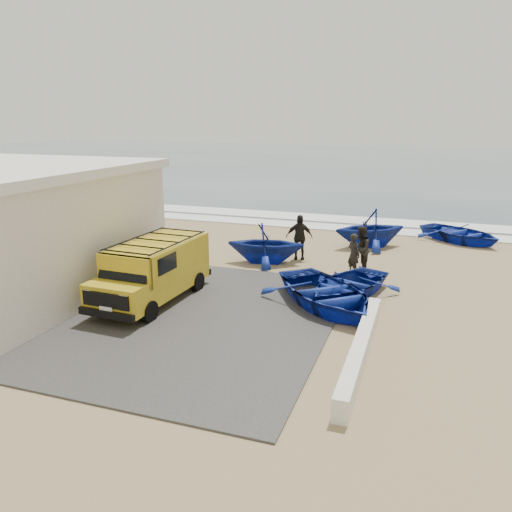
% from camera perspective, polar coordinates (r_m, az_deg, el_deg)
% --- Properties ---
extents(ground, '(160.00, 160.00, 0.00)m').
position_cam_1_polar(ground, '(16.87, -3.83, -4.63)').
color(ground, '#9B825A').
extents(slab, '(12.00, 10.00, 0.05)m').
position_cam_1_polar(slab, '(16.10, -13.25, -5.94)').
color(slab, '#42403D').
rests_on(slab, ground).
extents(ocean, '(180.00, 88.00, 0.01)m').
position_cam_1_polar(ocean, '(71.07, 14.34, 10.35)').
color(ocean, '#385166').
rests_on(ocean, ground).
extents(surf_line, '(180.00, 1.60, 0.06)m').
position_cam_1_polar(surf_line, '(27.89, 5.83, 3.48)').
color(surf_line, white).
rests_on(surf_line, ground).
extents(surf_wash, '(180.00, 2.20, 0.04)m').
position_cam_1_polar(surf_wash, '(30.28, 6.95, 4.38)').
color(surf_wash, white).
rests_on(surf_wash, ground).
extents(parapet, '(0.35, 6.00, 0.55)m').
position_cam_1_polar(parapet, '(12.87, 11.90, -10.27)').
color(parapet, silver).
rests_on(parapet, ground).
extents(van, '(2.07, 4.78, 2.02)m').
position_cam_1_polar(van, '(16.47, -11.60, -1.45)').
color(van, gold).
rests_on(van, ground).
extents(boat_near_left, '(5.42, 5.57, 0.94)m').
position_cam_1_polar(boat_near_left, '(15.94, 7.95, -4.18)').
color(boat_near_left, navy).
rests_on(boat_near_left, ground).
extents(boat_near_right, '(3.94, 4.52, 0.78)m').
position_cam_1_polar(boat_near_right, '(17.09, 10.36, -3.21)').
color(boat_near_right, navy).
rests_on(boat_near_right, ground).
extents(boat_mid_left, '(3.59, 3.25, 1.65)m').
position_cam_1_polar(boat_mid_left, '(20.50, 1.11, 1.47)').
color(boat_mid_left, navy).
rests_on(boat_mid_left, ground).
extents(boat_far_left, '(4.44, 4.31, 1.78)m').
position_cam_1_polar(boat_far_left, '(23.66, 12.90, 3.14)').
color(boat_far_left, navy).
rests_on(boat_far_left, ground).
extents(boat_far_right, '(4.95, 4.76, 0.84)m').
position_cam_1_polar(boat_far_right, '(26.07, 22.29, 2.42)').
color(boat_far_right, navy).
rests_on(boat_far_right, ground).
extents(fisherman_front, '(0.69, 0.67, 1.60)m').
position_cam_1_polar(fisherman_front, '(19.35, 11.10, 0.23)').
color(fisherman_front, black).
rests_on(fisherman_front, ground).
extents(fisherman_middle, '(0.69, 0.88, 1.79)m').
position_cam_1_polar(fisherman_middle, '(19.74, 11.89, 0.78)').
color(fisherman_middle, black).
rests_on(fisherman_middle, ground).
extents(fisherman_back, '(1.20, 0.74, 1.91)m').
position_cam_1_polar(fisherman_back, '(21.09, 4.96, 2.17)').
color(fisherman_back, black).
rests_on(fisherman_back, ground).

